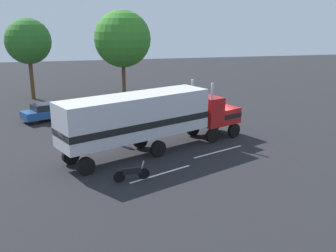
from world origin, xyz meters
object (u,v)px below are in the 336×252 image
object	(u,v)px
parked_car	(47,112)
person_bystander	(118,133)
motorcycle	(132,173)
semi_truck	(150,117)
tree_left	(28,41)
tree_center	(123,39)

from	to	relation	value
parked_car	person_bystander	bearing A→B (deg)	-57.27
parked_car	motorcycle	bearing A→B (deg)	-69.62
semi_truck	person_bystander	distance (m)	3.23
parked_car	tree_left	size ratio (longest dim) A/B	0.52
motorcycle	tree_left	bearing A→B (deg)	107.08
semi_truck	parked_car	bearing A→B (deg)	125.63
person_bystander	tree_left	xyz separation A→B (m)	(-7.77, 19.01, 5.61)
semi_truck	tree_left	distance (m)	23.45
tree_left	tree_center	bearing A→B (deg)	-2.40
motorcycle	semi_truck	bearing A→B (deg)	67.23
parked_car	tree_left	distance (m)	12.02
person_bystander	tree_center	size ratio (longest dim) A/B	0.16
semi_truck	motorcycle	size ratio (longest dim) A/B	6.62
parked_car	motorcycle	distance (m)	16.21
person_bystander	tree_center	xyz separation A→B (m)	(2.68, 18.57, 5.78)
parked_car	tree_center	xyz separation A→B (m)	(8.24, 9.92, 5.86)
person_bystander	tree_left	size ratio (longest dim) A/B	0.18
tree_left	parked_car	bearing A→B (deg)	-77.98
semi_truck	parked_car	xyz separation A→B (m)	(-7.58, 10.58, -1.72)
motorcycle	tree_left	distance (m)	27.40
parked_car	motorcycle	xyz separation A→B (m)	(5.64, -15.19, -0.33)
motorcycle	tree_center	size ratio (longest dim) A/B	0.21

